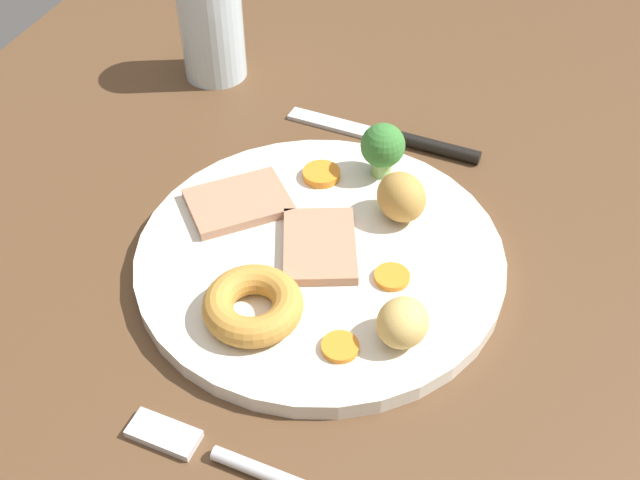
% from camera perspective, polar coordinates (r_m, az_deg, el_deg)
% --- Properties ---
extents(dining_table, '(1.20, 0.84, 0.04)m').
position_cam_1_polar(dining_table, '(0.56, -1.76, -5.17)').
color(dining_table, brown).
rests_on(dining_table, ground).
extents(dinner_plate, '(0.28, 0.28, 0.01)m').
position_cam_1_polar(dinner_plate, '(0.56, 0.00, -1.26)').
color(dinner_plate, silver).
rests_on(dinner_plate, dining_table).
extents(meat_slice_main, '(0.09, 0.08, 0.01)m').
position_cam_1_polar(meat_slice_main, '(0.55, -0.03, -0.43)').
color(meat_slice_main, tan).
rests_on(meat_slice_main, dinner_plate).
extents(meat_slice_under, '(0.09, 0.10, 0.01)m').
position_cam_1_polar(meat_slice_under, '(0.59, -6.35, 2.93)').
color(meat_slice_under, tan).
rests_on(meat_slice_under, dinner_plate).
extents(yorkshire_pudding, '(0.07, 0.07, 0.02)m').
position_cam_1_polar(yorkshire_pudding, '(0.50, -5.24, -5.06)').
color(yorkshire_pudding, '#C68938').
rests_on(yorkshire_pudding, dinner_plate).
extents(roast_potato_left, '(0.06, 0.06, 0.04)m').
position_cam_1_polar(roast_potato_left, '(0.57, 6.33, 3.34)').
color(roast_potato_left, '#BC8C42').
rests_on(roast_potato_left, dinner_plate).
extents(roast_potato_right, '(0.04, 0.04, 0.03)m').
position_cam_1_polar(roast_potato_right, '(0.49, 6.44, -6.39)').
color(roast_potato_right, '#D8B260').
rests_on(roast_potato_right, dinner_plate).
extents(carrot_coin_front, '(0.03, 0.03, 0.00)m').
position_cam_1_polar(carrot_coin_front, '(0.49, 1.58, -8.29)').
color(carrot_coin_front, orange).
rests_on(carrot_coin_front, dinner_plate).
extents(carrot_coin_back, '(0.03, 0.03, 0.00)m').
position_cam_1_polar(carrot_coin_back, '(0.53, 5.60, -2.86)').
color(carrot_coin_back, orange).
rests_on(carrot_coin_back, dinner_plate).
extents(carrot_coin_side, '(0.03, 0.03, 0.01)m').
position_cam_1_polar(carrot_coin_side, '(0.62, 0.11, 5.13)').
color(carrot_coin_side, orange).
rests_on(carrot_coin_side, dinner_plate).
extents(broccoli_floret, '(0.04, 0.04, 0.05)m').
position_cam_1_polar(broccoli_floret, '(0.61, 4.89, 7.18)').
color(broccoli_floret, '#8CB766').
rests_on(broccoli_floret, dinner_plate).
extents(fork, '(0.03, 0.15, 0.01)m').
position_cam_1_polar(fork, '(0.46, -6.72, -16.65)').
color(fork, silver).
rests_on(fork, dining_table).
extents(knife, '(0.04, 0.19, 0.01)m').
position_cam_1_polar(knife, '(0.68, 6.13, 7.83)').
color(knife, black).
rests_on(knife, dining_table).
extents(water_glass, '(0.06, 0.06, 0.10)m').
position_cam_1_polar(water_glass, '(0.76, -8.40, 15.94)').
color(water_glass, silver).
rests_on(water_glass, dining_table).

